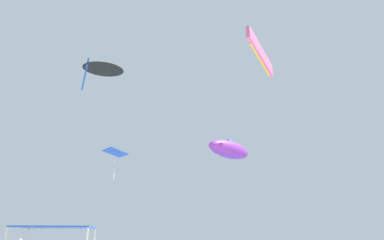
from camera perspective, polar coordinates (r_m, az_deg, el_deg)
canopy_tent at (r=16.23m, az=-20.28°, el=-15.63°), size 2.84×3.01×2.44m
kite_delta_black at (r=41.26m, az=-13.50°, el=8.10°), size 5.70×5.72×3.50m
kite_diamond_blue at (r=45.87m, az=-11.79°, el=-5.13°), size 3.36×3.38×3.67m
kite_inflatable_purple at (r=38.68m, az=5.77°, el=-4.55°), size 6.12×5.36×2.34m
kite_parafoil_pink at (r=39.02m, az=10.44°, el=10.18°), size 4.27×4.98×3.76m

